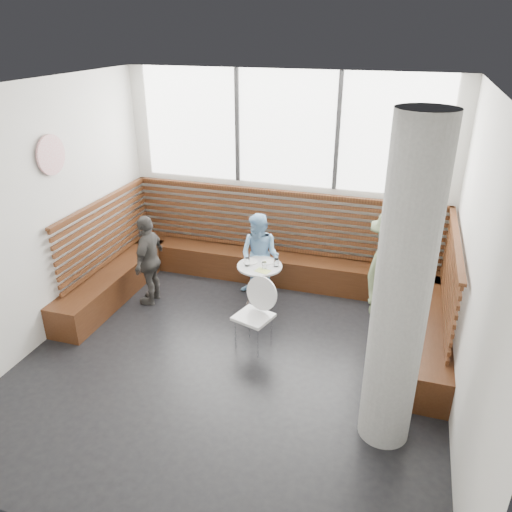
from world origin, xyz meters
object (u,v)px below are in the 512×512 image
(child_back, at_px, (260,256))
(child_left, at_px, (149,260))
(cafe_table, at_px, (260,277))
(concrete_column, at_px, (402,294))
(adult_man, at_px, (390,274))
(cafe_chair, at_px, (255,308))

(child_back, relative_size, child_left, 0.96)
(cafe_table, relative_size, child_back, 0.51)
(cafe_table, bearing_deg, child_left, -168.29)
(child_left, bearing_deg, concrete_column, 60.98)
(child_back, bearing_deg, adult_man, -2.37)
(concrete_column, xyz_separation_m, adult_man, (-0.14, 1.86, -0.74))
(concrete_column, height_order, cafe_chair, concrete_column)
(cafe_table, height_order, child_back, child_back)
(concrete_column, relative_size, child_left, 2.37)
(adult_man, height_order, child_left, adult_man)
(concrete_column, height_order, child_left, concrete_column)
(child_back, bearing_deg, child_left, -145.32)
(cafe_chair, bearing_deg, child_back, 121.78)
(concrete_column, xyz_separation_m, child_back, (-2.02, 2.32, -0.95))
(concrete_column, xyz_separation_m, cafe_chair, (-1.69, 1.07, -1.06))
(cafe_table, bearing_deg, cafe_chair, -76.31)
(concrete_column, distance_m, adult_man, 2.01)
(cafe_chair, relative_size, child_back, 0.71)
(cafe_chair, relative_size, child_left, 0.69)
(cafe_table, height_order, child_left, child_left)
(cafe_chair, bearing_deg, child_left, 178.49)
(cafe_chair, height_order, child_back, child_back)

